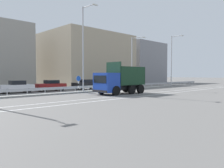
{
  "coord_description": "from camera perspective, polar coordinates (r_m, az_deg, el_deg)",
  "views": [
    {
      "loc": [
        -21.24,
        -20.13,
        2.24
      ],
      "look_at": [
        -1.85,
        -0.08,
        1.06
      ],
      "focal_mm": 35.0,
      "sensor_mm": 36.0,
      "label": 1
    }
  ],
  "objects": [
    {
      "name": "dump_truck",
      "position": [
        25.14,
        0.96,
        0.27
      ],
      "size": [
        6.42,
        2.97,
        3.71
      ],
      "rotation": [
        0.0,
        0.0,
        1.53
      ],
      "color": "#19389E",
      "rests_on": "ground_plane"
    },
    {
      "name": "median_road_sign",
      "position": [
        27.42,
        -8.75,
        0.05
      ],
      "size": [
        0.71,
        0.16,
        2.14
      ],
      "color": "white",
      "rests_on": "ground_plane"
    },
    {
      "name": "parked_car_2",
      "position": [
        29.42,
        -23.66,
        -0.65
      ],
      "size": [
        4.09,
        2.09,
        1.54
      ],
      "rotation": [
        0.0,
        0.0,
        1.51
      ],
      "color": "silver",
      "rests_on": "ground_plane"
    },
    {
      "name": "ground_plane",
      "position": [
        29.35,
        2.48,
        -1.96
      ],
      "size": [
        320.0,
        320.0,
        0.0
      ],
      "primitive_type": "plane",
      "color": "#605E5B"
    },
    {
      "name": "background_building_2",
      "position": [
        65.87,
        6.91,
        5.47
      ],
      "size": [
        13.07,
        11.57,
        11.54
      ],
      "primitive_type": "cube",
      "color": "gray",
      "rests_on": "ground_plane"
    },
    {
      "name": "parked_car_3",
      "position": [
        31.48,
        -15.66,
        -0.36
      ],
      "size": [
        4.06,
        1.98,
        1.51
      ],
      "rotation": [
        0.0,
        0.0,
        1.53
      ],
      "color": "maroon",
      "rests_on": "ground_plane"
    },
    {
      "name": "parked_car_4",
      "position": [
        34.42,
        -6.6,
        -0.04
      ],
      "size": [
        4.58,
        1.97,
        1.53
      ],
      "rotation": [
        0.0,
        0.0,
        1.55
      ],
      "color": "black",
      "rests_on": "ground_plane"
    },
    {
      "name": "street_lamp_1",
      "position": [
        27.7,
        -7.37,
        9.9
      ],
      "size": [
        0.71,
        2.43,
        10.67
      ],
      "color": "#ADADB2",
      "rests_on": "ground_plane"
    },
    {
      "name": "lane_strip_1",
      "position": [
        23.45,
        8.58,
        -3.08
      ],
      "size": [
        56.74,
        0.16,
        0.01
      ],
      "primitive_type": "cube",
      "color": "silver",
      "rests_on": "ground_plane"
    },
    {
      "name": "median_guardrail",
      "position": [
        31.64,
        -1.8,
        -0.61
      ],
      "size": [
        56.74,
        0.09,
        0.78
      ],
      "color": "#9EA0A5",
      "rests_on": "ground_plane"
    },
    {
      "name": "street_lamp_2",
      "position": [
        34.49,
        5.48,
        6.24
      ],
      "size": [
        0.71,
        2.43,
        8.09
      ],
      "color": "#ADADB2",
      "rests_on": "ground_plane"
    },
    {
      "name": "street_lamp_3",
      "position": [
        43.65,
        15.46,
        6.43
      ],
      "size": [
        0.71,
        2.54,
        9.66
      ],
      "color": "#ADADB2",
      "rests_on": "ground_plane"
    },
    {
      "name": "lane_strip_0",
      "position": [
        24.56,
        5.28,
        -2.82
      ],
      "size": [
        56.74,
        0.16,
        0.01
      ],
      "primitive_type": "cube",
      "color": "silver",
      "rests_on": "ground_plane"
    },
    {
      "name": "median_island",
      "position": [
        30.92,
        -0.52,
        -1.57
      ],
      "size": [
        31.21,
        1.1,
        0.18
      ],
      "primitive_type": "cube",
      "color": "gray",
      "rests_on": "ground_plane"
    },
    {
      "name": "background_building_1",
      "position": [
        53.62,
        -6.57,
        6.34
      ],
      "size": [
        19.06,
        15.21,
        11.84
      ],
      "primitive_type": "cube",
      "color": "tan",
      "rests_on": "ground_plane"
    }
  ]
}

